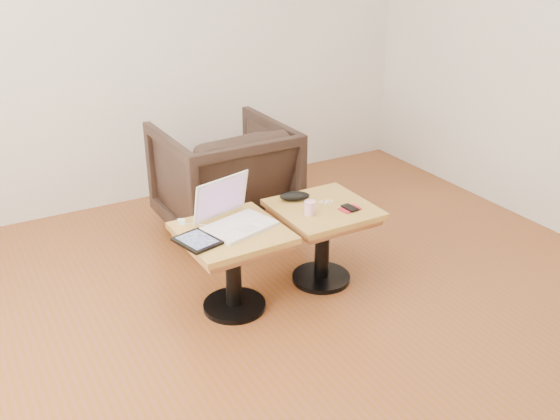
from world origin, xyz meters
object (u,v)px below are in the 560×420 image
striped_cup (310,208)px  armchair (224,178)px  side_table_left (232,250)px  laptop (234,217)px  side_table_right (323,225)px

striped_cup → armchair: bearing=94.7°
side_table_left → laptop: laptop is taller
side_table_left → laptop: size_ratio=1.32×
side_table_right → laptop: laptop is taller
side_table_right → armchair: 0.95m
side_table_right → laptop: 0.58m
side_table_right → laptop: size_ratio=1.28×
side_table_right → armchair: size_ratio=0.64×
striped_cup → laptop: bearing=168.8°
side_table_left → laptop: 0.18m
laptop → striped_cup: (0.43, -0.08, -0.01)m
laptop → side_table_left: bearing=-142.7°
side_table_right → striped_cup: (-0.13, -0.05, 0.16)m
side_table_right → laptop: (-0.55, 0.03, 0.17)m
side_table_left → side_table_right: bearing=-0.4°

